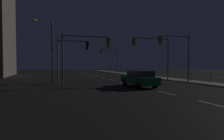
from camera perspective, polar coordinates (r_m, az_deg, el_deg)
The scene contains 12 objects.
ground_plane at distance 21.39m, azimuth 3.11°, elevation -3.96°, with size 112.00×112.00×0.00m, color black.
sidewalk_right at distance 25.54m, azimuth 19.66°, elevation -2.96°, with size 2.40×77.00×0.14m, color #9E937F.
lane_markings_center at distance 24.63m, azimuth -0.10°, elevation -3.18°, with size 0.14×50.00×0.01m.
lane_edge_line at distance 28.77m, azimuth 11.03°, elevation -2.48°, with size 0.14×53.00×0.01m.
car at distance 17.10m, azimuth 8.76°, elevation -2.68°, with size 1.94×4.45×1.57m.
traffic_light_far_right at distance 24.06m, azimuth 13.04°, elevation 6.62°, with size 5.29×0.70×5.65m.
traffic_light_mid_right at distance 21.55m, azimuth -12.70°, elevation 5.72°, with size 3.70×0.56×5.17m.
traffic_light_near_left at distance 40.78m, azimuth -0.57°, elevation 4.67°, with size 4.26×0.49×5.71m.
traffic_light_mid_left at distance 17.43m, azimuth -8.73°, elevation 6.74°, with size 4.71×0.64×5.12m.
traffic_light_far_center at distance 21.75m, azimuth 19.84°, elevation 6.62°, with size 4.09×0.60×5.49m.
street_lamp_corner at distance 48.13m, azimuth -0.61°, elevation 4.39°, with size 0.56×2.25×6.81m.
street_lamp_mid_block at distance 21.18m, azimuth -19.64°, elevation 7.44°, with size 2.21×1.07×7.01m.
Camera 1 is at (-8.38, -2.06, 2.16)m, focal length 28.44 mm.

